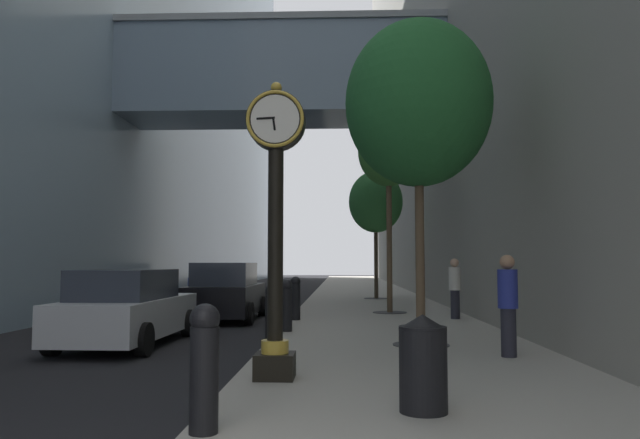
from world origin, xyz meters
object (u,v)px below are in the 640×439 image
(car_silver_far, at_px, (128,308))
(bollard_nearest, at_px, (204,365))
(street_tree_mid_far, at_px, (376,202))
(pedestrian_by_clock, at_px, (455,287))
(street_clock, at_px, (276,214))
(bollard_fourth, at_px, (286,304))
(bollard_fifth, at_px, (296,297))
(street_tree_near, at_px, (418,104))
(bollard_third, at_px, (273,314))
(car_blue_near, at_px, (215,281))
(trash_bin, at_px, (423,362))
(car_black_mid, at_px, (226,293))
(street_tree_mid_near, at_px, (389,153))
(pedestrian_walking, at_px, (508,302))

(car_silver_far, bearing_deg, bollard_nearest, -65.07)
(street_tree_mid_far, height_order, pedestrian_by_clock, street_tree_mid_far)
(street_clock, height_order, bollard_fourth, street_clock)
(bollard_fifth, height_order, pedestrian_by_clock, pedestrian_by_clock)
(bollard_nearest, height_order, street_tree_near, street_tree_near)
(car_silver_far, bearing_deg, street_tree_mid_far, 67.41)
(bollard_third, height_order, street_tree_mid_far, street_tree_mid_far)
(street_tree_mid_far, bearing_deg, car_blue_near, 163.23)
(trash_bin, bearing_deg, street_tree_near, 82.90)
(street_tree_mid_far, bearing_deg, car_black_mid, -119.36)
(street_tree_mid_near, bearing_deg, pedestrian_by_clock, -50.19)
(bollard_third, distance_m, street_tree_near, 5.07)
(street_clock, bearing_deg, street_tree_mid_near, 77.52)
(bollard_third, xyz_separation_m, bollard_fourth, (0.00, 2.84, 0.00))
(bollard_third, height_order, trash_bin, bollard_third)
(bollard_third, relative_size, bollard_fourth, 1.00)
(street_tree_mid_near, height_order, car_silver_far, street_tree_mid_near)
(bollard_third, xyz_separation_m, bollard_fifth, (0.00, 5.68, 0.00))
(car_blue_near, bearing_deg, street_tree_mid_far, -16.77)
(trash_bin, xyz_separation_m, pedestrian_walking, (1.98, 3.92, 0.39))
(pedestrian_by_clock, bearing_deg, pedestrian_walking, -93.22)
(bollard_fifth, height_order, street_tree_mid_near, street_tree_mid_near)
(street_tree_near, bearing_deg, bollard_third, -169.35)
(street_tree_near, distance_m, car_black_mid, 9.10)
(street_tree_mid_near, height_order, street_tree_mid_far, street_tree_mid_near)
(trash_bin, bearing_deg, car_blue_near, 107.18)
(street_clock, relative_size, car_silver_far, 0.92)
(bollard_nearest, distance_m, bollard_fifth, 11.35)
(bollard_third, bearing_deg, car_black_mid, 107.86)
(trash_bin, distance_m, car_blue_near, 24.14)
(bollard_fifth, height_order, trash_bin, bollard_fifth)
(street_tree_near, relative_size, car_blue_near, 1.61)
(street_clock, xyz_separation_m, car_silver_far, (-3.61, 4.25, -1.66))
(bollard_fourth, height_order, car_black_mid, car_black_mid)
(street_clock, bearing_deg, pedestrian_by_clock, 65.36)
(bollard_third, bearing_deg, car_blue_near, 105.14)
(bollard_fifth, height_order, car_black_mid, car_black_mid)
(bollard_fifth, bearing_deg, trash_bin, -78.19)
(bollard_third, bearing_deg, bollard_fourth, 90.00)
(trash_bin, relative_size, car_silver_far, 0.23)
(bollard_nearest, height_order, car_blue_near, car_blue_near)
(bollard_nearest, xyz_separation_m, car_blue_near, (-4.94, 23.94, 0.06))
(street_tree_near, xyz_separation_m, street_tree_mid_near, (0.00, 7.69, 0.41))
(bollard_fifth, bearing_deg, street_tree_mid_far, 74.43)
(bollard_third, bearing_deg, bollard_fifth, 90.00)
(car_blue_near, relative_size, car_black_mid, 0.95)
(street_tree_near, distance_m, trash_bin, 6.85)
(street_tree_mid_near, bearing_deg, pedestrian_walking, -81.77)
(bollard_third, relative_size, trash_bin, 1.16)
(street_tree_mid_near, bearing_deg, car_blue_near, 127.84)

